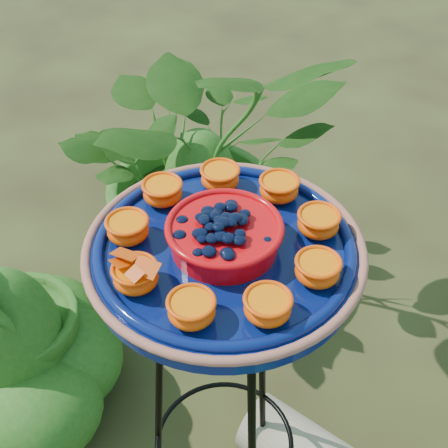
{
  "coord_description": "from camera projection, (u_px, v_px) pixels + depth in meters",
  "views": [
    {
      "loc": [
        0.55,
        -0.73,
        1.76
      ],
      "look_at": [
        -0.0,
        -0.1,
        1.02
      ],
      "focal_mm": 50.0,
      "sensor_mm": 36.0,
      "label": 1
    }
  ],
  "objects": [
    {
      "name": "feeder_dish",
      "position": [
        224.0,
        248.0,
        1.1
      ],
      "size": [
        0.52,
        0.52,
        0.11
      ],
      "rotation": [
        0.0,
        0.0,
        0.07
      ],
      "color": "#071452",
      "rests_on": "tripod_stand"
    },
    {
      "name": "shrub_back_left",
      "position": [
        200.0,
        162.0,
        2.14
      ],
      "size": [
        1.14,
        1.18,
        1.0
      ],
      "primitive_type": "imported",
      "rotation": [
        0.0,
        0.0,
        1.0
      ],
      "color": "#205215",
      "rests_on": "ground"
    },
    {
      "name": "shrub_front_left",
      "position": [
        7.0,
        315.0,
        1.75
      ],
      "size": [
        0.57,
        0.58,
        0.82
      ],
      "primitive_type": "imported",
      "rotation": [
        0.0,
        0.0,
        5.43
      ],
      "color": "#205215",
      "rests_on": "ground"
    },
    {
      "name": "tripod_stand",
      "position": [
        224.0,
        384.0,
        1.38
      ],
      "size": [
        0.37,
        0.39,
        0.95
      ],
      "rotation": [
        0.0,
        0.0,
        0.07
      ],
      "color": "black",
      "rests_on": "ground"
    }
  ]
}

